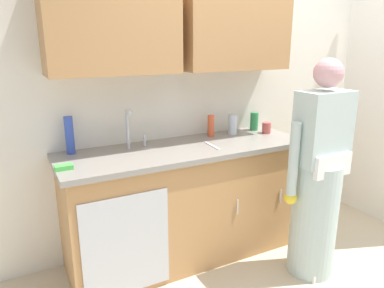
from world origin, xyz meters
The scene contains 13 objects.
ground_plane centered at (0.00, 0.00, 0.00)m, with size 9.00×9.00×0.00m, color beige.
kitchen_wall_with_uppers centered at (-0.14, 0.99, 1.48)m, with size 4.80×0.44×2.70m.
counter_cabinet centered at (-0.55, 0.70, 0.45)m, with size 1.90×0.62×0.90m.
countertop centered at (-0.55, 0.70, 0.92)m, with size 1.96×0.66×0.04m, color gray.
sink centered at (-0.93, 0.71, 0.93)m, with size 0.50×0.36×0.35m.
person_at_sink centered at (0.19, 0.05, 0.69)m, with size 0.55×0.34×1.62m.
bottle_cleaner_spray centered at (-0.02, 0.85, 1.03)m, with size 0.08×0.08×0.18m, color silver.
bottle_water_short centered at (-0.22, 0.89, 1.03)m, with size 0.06×0.06×0.18m, color #E05933.
bottle_dish_liquid centered at (0.24, 0.90, 1.02)m, with size 0.07×0.07×0.16m, color #2D8C4C.
bottle_soap centered at (-1.37, 0.92, 1.08)m, with size 0.06×0.06×0.27m, color #334CB2.
cup_by_sink centered at (0.27, 0.75, 0.99)m, with size 0.08×0.08×0.10m, color #B24C47.
knife_on_counter centered at (-0.37, 0.61, 0.94)m, with size 0.24×0.02×0.01m, color silver.
sponge centered at (-1.47, 0.59, 0.96)m, with size 0.11×0.07×0.03m, color #4CBF4C.
Camera 1 is at (-1.75, -1.70, 1.72)m, focal length 33.73 mm.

